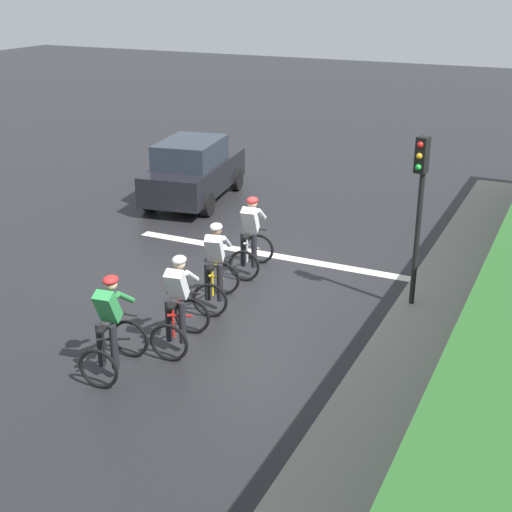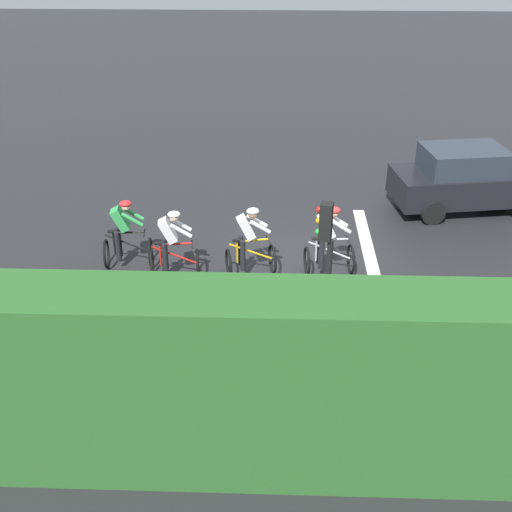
{
  "view_description": "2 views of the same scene",
  "coord_description": "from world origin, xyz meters",
  "px_view_note": "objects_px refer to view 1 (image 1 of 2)",
  "views": [
    {
      "loc": [
        -6.07,
        12.24,
        5.96
      ],
      "look_at": [
        -0.64,
        0.8,
        0.92
      ],
      "focal_mm": 49.71,
      "sensor_mm": 36.0,
      "label": 1
    },
    {
      "loc": [
        -12.93,
        0.8,
        7.6
      ],
      "look_at": [
        -0.97,
        1.22,
        0.97
      ],
      "focal_mm": 45.51,
      "sensor_mm": 36.0,
      "label": 2
    }
  ],
  "objects_px": {
    "traffic_light_near_crossing": "(419,198)",
    "cyclist_lead": "(111,329)",
    "car_black": "(194,170)",
    "cyclist_second": "(179,305)",
    "cyclist_fourth": "(251,238)",
    "cyclist_mid": "(216,268)"
  },
  "relations": [
    {
      "from": "traffic_light_near_crossing",
      "to": "cyclist_lead",
      "type": "bearing_deg",
      "value": 49.34
    },
    {
      "from": "car_black",
      "to": "cyclist_fourth",
      "type": "bearing_deg",
      "value": 132.85
    },
    {
      "from": "cyclist_second",
      "to": "cyclist_mid",
      "type": "relative_size",
      "value": 1.0
    },
    {
      "from": "cyclist_lead",
      "to": "cyclist_second",
      "type": "xyz_separation_m",
      "value": [
        -0.52,
        -1.17,
        0.0
      ]
    },
    {
      "from": "cyclist_mid",
      "to": "cyclist_fourth",
      "type": "xyz_separation_m",
      "value": [
        0.12,
        -1.79,
        0.0
      ]
    },
    {
      "from": "cyclist_second",
      "to": "car_black",
      "type": "height_order",
      "value": "car_black"
    },
    {
      "from": "car_black",
      "to": "traffic_light_near_crossing",
      "type": "distance_m",
      "value": 8.55
    },
    {
      "from": "car_black",
      "to": "traffic_light_near_crossing",
      "type": "bearing_deg",
      "value": 149.01
    },
    {
      "from": "cyclist_lead",
      "to": "traffic_light_near_crossing",
      "type": "height_order",
      "value": "traffic_light_near_crossing"
    },
    {
      "from": "cyclist_second",
      "to": "car_black",
      "type": "bearing_deg",
      "value": -61.59
    },
    {
      "from": "cyclist_second",
      "to": "cyclist_fourth",
      "type": "height_order",
      "value": "same"
    },
    {
      "from": "cyclist_fourth",
      "to": "car_black",
      "type": "relative_size",
      "value": 0.38
    },
    {
      "from": "traffic_light_near_crossing",
      "to": "car_black",
      "type": "bearing_deg",
      "value": -30.99
    },
    {
      "from": "cyclist_second",
      "to": "cyclist_fourth",
      "type": "bearing_deg",
      "value": -84.44
    },
    {
      "from": "car_black",
      "to": "cyclist_second",
      "type": "bearing_deg",
      "value": 118.41
    },
    {
      "from": "cyclist_mid",
      "to": "cyclist_fourth",
      "type": "distance_m",
      "value": 1.79
    },
    {
      "from": "cyclist_lead",
      "to": "cyclist_fourth",
      "type": "xyz_separation_m",
      "value": [
        -0.18,
        -4.66,
        0.0
      ]
    },
    {
      "from": "cyclist_fourth",
      "to": "car_black",
      "type": "bearing_deg",
      "value": -47.15
    },
    {
      "from": "cyclist_lead",
      "to": "car_black",
      "type": "xyz_separation_m",
      "value": [
        3.53,
        -8.67,
        0.08
      ]
    },
    {
      "from": "traffic_light_near_crossing",
      "to": "cyclist_mid",
      "type": "bearing_deg",
      "value": 23.0
    },
    {
      "from": "cyclist_second",
      "to": "traffic_light_near_crossing",
      "type": "height_order",
      "value": "traffic_light_near_crossing"
    },
    {
      "from": "cyclist_lead",
      "to": "cyclist_mid",
      "type": "height_order",
      "value": "same"
    }
  ]
}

